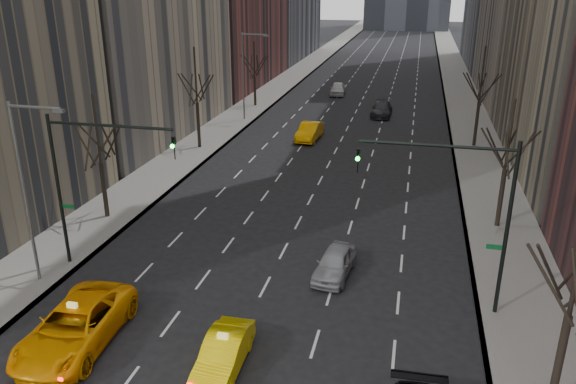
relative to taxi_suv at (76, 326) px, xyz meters
The scene contains 18 objects.
sidewalk_left 64.52m from the taxi_suv, 95.22° to the left, with size 4.50×320.00×0.15m, color slate.
sidewalk_right 66.90m from the taxi_suv, 73.83° to the left, with size 4.50×320.00×0.15m, color slate.
tree_lw_b 13.77m from the taxi_suv, 114.66° to the left, with size 3.36×3.50×7.82m.
tree_lw_c 28.97m from the taxi_suv, 101.26° to the left, with size 3.36×3.50×8.74m.
tree_lw_d 46.66m from the taxi_suv, 96.93° to the left, with size 3.36×3.50×7.36m.
tree_rw_a 18.62m from the taxi_suv, ahead, with size 3.36×3.50×8.28m.
tree_rw_b 24.69m from the taxi_suv, 41.48° to the left, with size 3.36×3.50×7.82m.
tree_rw_c 38.99m from the taxi_suv, 61.78° to the left, with size 3.36×3.50×8.74m.
traffic_mast_left 8.22m from the taxi_suv, 113.62° to the left, with size 6.69×0.39×8.00m.
traffic_mast_right 17.32m from the taxi_suv, 21.96° to the left, with size 6.69×0.39×8.00m.
streetlight_near 7.76m from the taxi_suv, 136.42° to the left, with size 2.83×0.22×9.00m.
streetlight_far 39.78m from the taxi_suv, 96.49° to the left, with size 2.83×0.22×9.00m.
taxi_suv is the anchor object (origin of this frame).
taxi_sedan 6.44m from the taxi_suv, ahead, with size 1.46×4.20×1.38m, color #FFD905.
silver_sedan_ahead 12.59m from the taxi_suv, 40.62° to the left, with size 1.65×4.09×1.39m, color #94959B.
far_taxi 33.41m from the taxi_suv, 84.08° to the left, with size 1.70×4.87×1.60m, color #FFA505.
far_suv_grey 45.61m from the taxi_suv, 78.20° to the left, with size 2.12×5.21×1.51m, color #29292E.
far_car_white 55.60m from the taxi_suv, 87.01° to the left, with size 1.86×4.62×1.58m, color silver.
Camera 1 is at (6.53, -11.38, 14.30)m, focal length 35.00 mm.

